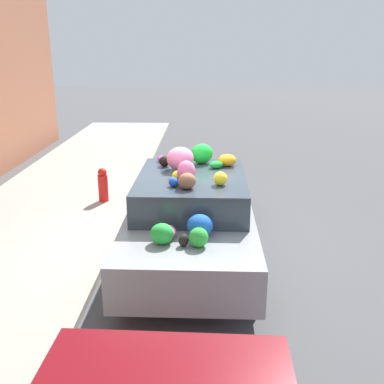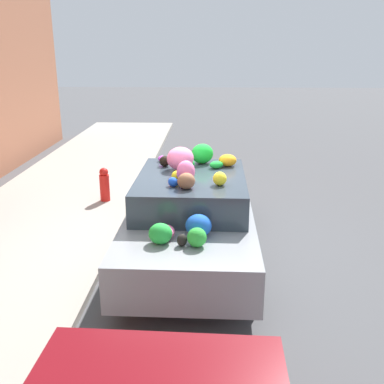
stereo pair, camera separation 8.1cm
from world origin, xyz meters
The scene contains 4 objects.
ground_plane centered at (0.00, 0.00, 0.00)m, with size 60.00×60.00×0.00m, color #4C4C4F.
sidewalk_curb centered at (0.00, 2.70, 0.06)m, with size 24.00×3.20×0.11m.
fire_hydrant centered at (2.13, 1.70, 0.46)m, with size 0.20×0.20×0.70m.
art_car centered at (-0.04, -0.19, 0.72)m, with size 4.62×1.89×1.70m.
Camera 1 is at (-6.62, -0.38, 3.18)m, focal length 42.00 mm.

